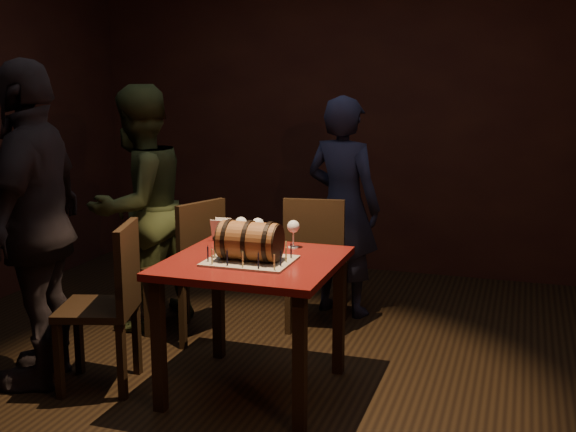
{
  "coord_description": "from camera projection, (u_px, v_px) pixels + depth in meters",
  "views": [
    {
      "loc": [
        1.33,
        -3.68,
        1.73
      ],
      "look_at": [
        0.1,
        0.05,
        0.95
      ],
      "focal_mm": 45.0,
      "sensor_mm": 36.0,
      "label": 1
    }
  ],
  "objects": [
    {
      "name": "wine_glass_mid",
      "position": [
        258.0,
        225.0,
        4.15
      ],
      "size": [
        0.07,
        0.07,
        0.16
      ],
      "color": "silver",
      "rests_on": "pub_table"
    },
    {
      "name": "wine_glass_right",
      "position": [
        293.0,
        228.0,
        4.09
      ],
      "size": [
        0.07,
        0.07,
        0.16
      ],
      "color": "silver",
      "rests_on": "pub_table"
    },
    {
      "name": "person_left_rear",
      "position": [
        139.0,
        208.0,
        4.9
      ],
      "size": [
        0.83,
        0.95,
        1.66
      ],
      "primitive_type": "imported",
      "rotation": [
        0.0,
        0.0,
        -1.85
      ],
      "color": "#343D1E",
      "rests_on": "ground"
    },
    {
      "name": "wine_glass_left",
      "position": [
        241.0,
        224.0,
        4.18
      ],
      "size": [
        0.07,
        0.07,
        0.16
      ],
      "color": "silver",
      "rests_on": "pub_table"
    },
    {
      "name": "person_back",
      "position": [
        343.0,
        207.0,
        5.16
      ],
      "size": [
        0.66,
        0.52,
        1.58
      ],
      "primitive_type": "imported",
      "rotation": [
        0.0,
        0.0,
        2.86
      ],
      "color": "#191B32",
      "rests_on": "ground"
    },
    {
      "name": "menu_card",
      "position": [
        221.0,
        230.0,
        4.27
      ],
      "size": [
        0.1,
        0.05,
        0.13
      ],
      "primitive_type": null,
      "color": "white",
      "rests_on": "pub_table"
    },
    {
      "name": "barrel_cake",
      "position": [
        250.0,
        241.0,
        3.78
      ],
      "size": [
        0.37,
        0.22,
        0.22
      ],
      "color": "brown",
      "rests_on": "cake_board"
    },
    {
      "name": "room_shell",
      "position": [
        268.0,
        135.0,
        3.9
      ],
      "size": [
        5.04,
        5.04,
        2.8
      ],
      "color": "black",
      "rests_on": "ground"
    },
    {
      "name": "pub_table",
      "position": [
        254.0,
        279.0,
        3.88
      ],
      "size": [
        0.9,
        0.9,
        0.75
      ],
      "color": "#530F0D",
      "rests_on": "ground"
    },
    {
      "name": "person_left_front",
      "position": [
        36.0,
        225.0,
        3.98
      ],
      "size": [
        0.7,
        1.14,
        1.81
      ],
      "primitive_type": "imported",
      "rotation": [
        0.0,
        0.0,
        -1.31
      ],
      "color": "black",
      "rests_on": "ground"
    },
    {
      "name": "cake_board",
      "position": [
        250.0,
        261.0,
        3.8
      ],
      "size": [
        0.45,
        0.35,
        0.01
      ],
      "primitive_type": "cube",
      "color": "gray",
      "rests_on": "pub_table"
    },
    {
      "name": "birthday_candles",
      "position": [
        250.0,
        252.0,
        3.79
      ],
      "size": [
        0.4,
        0.3,
        0.09
      ],
      "color": "#DCD483",
      "rests_on": "cake_board"
    },
    {
      "name": "chair_left_rear",
      "position": [
        191.0,
        262.0,
        4.69
      ],
      "size": [
        0.52,
        0.52,
        0.93
      ],
      "color": "black",
      "rests_on": "ground"
    },
    {
      "name": "chair_back",
      "position": [
        316.0,
        257.0,
        4.82
      ],
      "size": [
        0.45,
        0.45,
        0.93
      ],
      "color": "black",
      "rests_on": "ground"
    },
    {
      "name": "pint_of_ale",
      "position": [
        238.0,
        237.0,
        4.07
      ],
      "size": [
        0.07,
        0.07,
        0.15
      ],
      "color": "silver",
      "rests_on": "pub_table"
    },
    {
      "name": "chair_left_front",
      "position": [
        111.0,
        297.0,
        3.96
      ],
      "size": [
        0.5,
        0.5,
        0.93
      ],
      "color": "black",
      "rests_on": "ground"
    }
  ]
}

